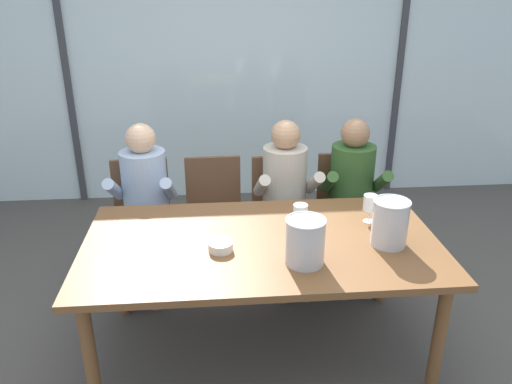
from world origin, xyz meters
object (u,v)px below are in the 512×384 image
tasting_bowl (220,246)px  wine_glass_by_left_taster (370,204)px  chair_left_of_center (214,208)px  chair_center (281,206)px  chair_near_curtain (143,210)px  person_beige_jumper (287,193)px  chair_right_of_center (345,204)px  person_olive_shirt (353,190)px  dining_table (261,252)px  ice_bucket_primary (390,222)px  wine_glass_near_bucket (300,214)px  ice_bucket_secondary (305,241)px  person_pale_blue_shirt (144,198)px

tasting_bowl → wine_glass_by_left_taster: bearing=17.0°
chair_left_of_center → chair_center: 0.51m
chair_near_curtain → person_beige_jumper: person_beige_jumper is taller
chair_right_of_center → person_olive_shirt: size_ratio=0.74×
tasting_bowl → dining_table: bearing=22.1°
chair_right_of_center → ice_bucket_primary: ice_bucket_primary is taller
person_beige_jumper → wine_glass_near_bucket: 0.76m
chair_center → wine_glass_near_bucket: bearing=-95.4°
chair_near_curtain → ice_bucket_secondary: ice_bucket_secondary is taller
ice_bucket_primary → wine_glass_near_bucket: ice_bucket_primary is taller
dining_table → ice_bucket_primary: ice_bucket_primary is taller
chair_near_curtain → tasting_bowl: bearing=-69.5°
chair_right_of_center → ice_bucket_primary: (-0.04, -1.07, 0.37)m
person_beige_jumper → wine_glass_near_bucket: (-0.03, -0.73, 0.18)m
person_pale_blue_shirt → wine_glass_by_left_taster: 1.58m
ice_bucket_primary → wine_glass_near_bucket: (-0.46, 0.19, -0.02)m
person_pale_blue_shirt → person_olive_shirt: size_ratio=1.00×
chair_center → tasting_bowl: size_ratio=6.69×
chair_right_of_center → dining_table: bearing=-121.2°
person_pale_blue_shirt → person_beige_jumper: size_ratio=1.00×
chair_right_of_center → ice_bucket_secondary: bearing=-107.5°
person_olive_shirt → chair_center: bearing=167.3°
chair_center → person_olive_shirt: 0.56m
chair_left_of_center → tasting_bowl: chair_left_of_center is taller
person_pale_blue_shirt → dining_table: bearing=-44.3°
ice_bucket_primary → wine_glass_by_left_taster: size_ratio=1.52×
chair_center → chair_right_of_center: size_ratio=1.00×
person_pale_blue_shirt → person_beige_jumper: same height
ice_bucket_primary → dining_table: bearing=171.7°
chair_center → person_pale_blue_shirt: 1.03m
chair_near_curtain → wine_glass_near_bucket: wine_glass_near_bucket is taller
chair_near_curtain → wine_glass_near_bucket: (1.03, -0.90, 0.35)m
chair_near_curtain → person_beige_jumper: (1.06, -0.17, 0.17)m
chair_near_curtain → ice_bucket_secondary: size_ratio=3.57×
dining_table → chair_center: bearing=75.6°
chair_center → ice_bucket_primary: (0.45, -1.07, 0.37)m
chair_near_curtain → person_beige_jumper: size_ratio=0.74×
chair_near_curtain → chair_left_of_center: (0.54, -0.00, 0.00)m
tasting_bowl → chair_center: bearing=65.6°
chair_left_of_center → person_olive_shirt: size_ratio=0.74×
dining_table → person_pale_blue_shirt: person_pale_blue_shirt is taller
chair_center → ice_bucket_secondary: size_ratio=3.57×
person_beige_jumper → wine_glass_near_bucket: bearing=-95.9°
chair_center → tasting_bowl: 1.19m
chair_left_of_center → person_beige_jumper: size_ratio=0.74×
person_pale_blue_shirt → person_beige_jumper: bearing=2.9°
dining_table → wine_glass_by_left_taster: size_ratio=11.50×
person_olive_shirt → tasting_bowl: 1.35m
ice_bucket_primary → wine_glass_by_left_taster: 0.29m
dining_table → tasting_bowl: bearing=-157.9°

